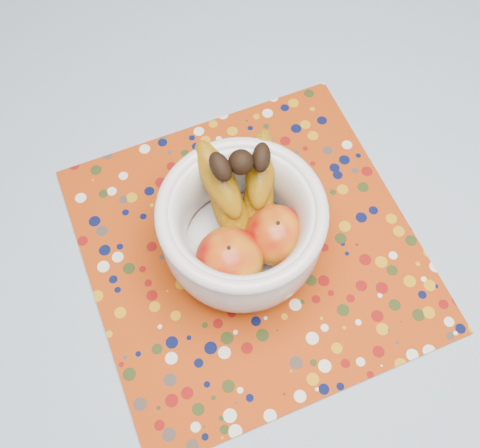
{
  "coord_description": "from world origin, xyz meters",
  "views": [
    {
      "loc": [
        -0.19,
        -0.25,
        1.5
      ],
      "look_at": [
        -0.06,
        0.03,
        0.84
      ],
      "focal_mm": 42.0,
      "sensor_mm": 36.0,
      "label": 1
    }
  ],
  "objects": [
    {
      "name": "placemat",
      "position": [
        -0.05,
        0.02,
        0.76
      ],
      "size": [
        0.48,
        0.48,
        0.0
      ],
      "primitive_type": "cube",
      "rotation": [
        0.0,
        0.0,
        -0.06
      ],
      "color": "#942F08",
      "rests_on": "tablecloth"
    },
    {
      "name": "fruit_bowl",
      "position": [
        -0.05,
        0.03,
        0.84
      ],
      "size": [
        0.24,
        0.23,
        0.17
      ],
      "color": "silver",
      "rests_on": "placemat"
    },
    {
      "name": "table",
      "position": [
        0.0,
        0.0,
        0.67
      ],
      "size": [
        1.2,
        1.2,
        0.75
      ],
      "color": "brown",
      "rests_on": "ground"
    },
    {
      "name": "tablecloth",
      "position": [
        0.0,
        0.0,
        0.76
      ],
      "size": [
        1.32,
        1.32,
        0.01
      ],
      "primitive_type": "cube",
      "color": "slate",
      "rests_on": "table"
    }
  ]
}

